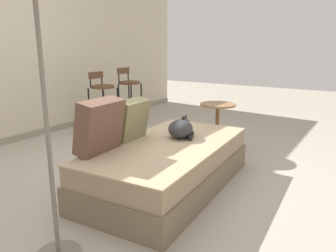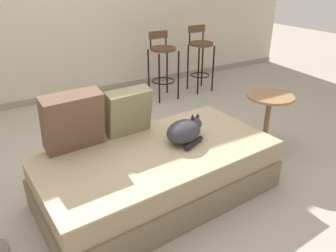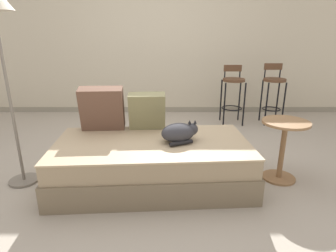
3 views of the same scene
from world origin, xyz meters
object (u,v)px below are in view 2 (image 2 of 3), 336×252
(bar_stool_near_window, at_px, (163,59))
(bar_stool_by_doorway, at_px, (200,52))
(cat, at_px, (185,131))
(couch, at_px, (158,173))
(side_table, at_px, (268,116))
(throw_pillow_middle, at_px, (128,111))
(throw_pillow_corner, at_px, (73,121))

(bar_stool_near_window, xyz_separation_m, bar_stool_by_doorway, (0.64, 0.00, 0.02))
(cat, bearing_deg, bar_stool_by_doorway, 51.10)
(couch, distance_m, side_table, 1.27)
(throw_pillow_middle, distance_m, side_table, 1.38)
(bar_stool_near_window, distance_m, side_table, 1.87)
(throw_pillow_corner, height_order, throw_pillow_middle, throw_pillow_corner)
(throw_pillow_corner, height_order, bar_stool_by_doorway, bar_stool_by_doorway)
(bar_stool_near_window, bearing_deg, couch, -121.14)
(couch, xyz_separation_m, bar_stool_by_doorway, (1.81, 1.94, 0.36))
(throw_pillow_middle, distance_m, bar_stool_by_doorway, 2.45)
(bar_stool_by_doorway, height_order, side_table, bar_stool_by_doorway)
(couch, distance_m, throw_pillow_corner, 0.76)
(cat, bearing_deg, throw_pillow_corner, 157.40)
(couch, relative_size, bar_stool_by_doorway, 2.00)
(couch, bearing_deg, side_table, 3.63)
(throw_pillow_middle, xyz_separation_m, side_table, (1.33, -0.29, -0.23))
(bar_stool_by_doorway, bearing_deg, bar_stool_near_window, -179.92)
(throw_pillow_middle, relative_size, bar_stool_near_window, 0.43)
(cat, bearing_deg, bar_stool_near_window, 64.54)
(cat, relative_size, bar_stool_near_window, 0.43)
(throw_pillow_corner, bearing_deg, cat, -22.60)
(throw_pillow_corner, relative_size, throw_pillow_middle, 1.17)
(cat, distance_m, side_table, 1.01)
(throw_pillow_middle, height_order, cat, throw_pillow_middle)
(couch, relative_size, throw_pillow_middle, 4.81)
(bar_stool_near_window, bearing_deg, throw_pillow_corner, -136.67)
(bar_stool_by_doorway, bearing_deg, couch, -132.99)
(bar_stool_by_doorway, distance_m, side_table, 1.95)
(side_table, bearing_deg, couch, -176.37)
(throw_pillow_middle, relative_size, side_table, 0.65)
(bar_stool_by_doorway, bearing_deg, throw_pillow_corner, -145.54)
(couch, height_order, throw_pillow_corner, throw_pillow_corner)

